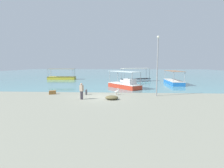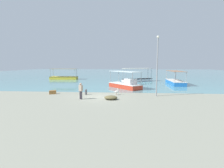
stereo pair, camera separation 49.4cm
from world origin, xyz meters
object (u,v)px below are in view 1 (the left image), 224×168
pelican (117,92)px  fisherman_standing (82,91)px  mooring_bollard (86,92)px  fishing_boat_center (136,79)px  fishing_boat_outer (125,84)px  net_pile (112,98)px  fishing_boat_near_left (174,81)px  cargo_crate (53,92)px  lamp_post (157,63)px  fishing_boat_near_right (62,77)px

pelican → fisherman_standing: fisherman_standing is taller
mooring_bollard → pelican: bearing=1.7°
fishing_boat_center → fisherman_standing: size_ratio=3.81×
fishing_boat_outer → net_pile: 8.45m
fishing_boat_near_left → cargo_crate: size_ratio=8.44×
fishing_boat_center → fisherman_standing: fishing_boat_center is taller
pelican → fishing_boat_outer: bearing=79.8°
mooring_bollard → fisherman_standing: size_ratio=0.40×
net_pile → fisherman_standing: bearing=-178.2°
lamp_post → net_pile: (-5.00, -2.32, -3.53)m
fishing_boat_outer → fishing_boat_near_left: (8.76, 5.54, -0.09)m
fishing_boat_near_right → net_pile: 25.35m
pelican → net_pile: 2.69m
mooring_bollard → cargo_crate: (-4.14, 0.16, -0.14)m
fishing_boat_near_left → fisherman_standing: bearing=-133.8°
fishing_boat_near_left → net_pile: 17.23m
fisherman_standing → net_pile: size_ratio=1.26×
fishing_boat_near_right → net_pile: bearing=-59.6°
fishing_boat_center → net_pile: (-3.87, -18.12, -0.30)m
lamp_post → fishing_boat_near_right: bearing=132.4°
fishing_boat_near_right → fisherman_standing: 24.02m
fishing_boat_center → fishing_boat_outer: size_ratio=1.13×
fishing_boat_center → fishing_boat_near_left: fishing_boat_center is taller
pelican → lamp_post: bearing=-4.0°
fishing_boat_outer → mooring_bollard: fishing_boat_outer is taller
fishing_boat_near_right → fishing_boat_near_left: 24.43m
fishing_boat_outer → cargo_crate: size_ratio=7.10×
fishing_boat_outer → pelican: fishing_boat_outer is taller
mooring_bollard → fishing_boat_near_left: bearing=40.1°
fishing_boat_outer → fishing_boat_near_left: bearing=32.3°
lamp_post → fishing_boat_near_left: bearing=65.5°
fishing_boat_center → fishing_boat_near_right: size_ratio=1.02×
fishing_boat_outer → net_pile: fishing_boat_outer is taller
mooring_bollard → net_pile: mooring_bollard is taller
pelican → fisherman_standing: (-3.58, -2.74, 0.53)m
fishing_boat_outer → fishing_boat_near_left: size_ratio=0.84×
net_pile → cargo_crate: 7.80m
fishing_boat_outer → fishing_boat_near_left: fishing_boat_outer is taller
lamp_post → fisherman_standing: lamp_post is taller
lamp_post → fishing_boat_outer: bearing=120.4°
cargo_crate → fishing_boat_outer: bearing=32.5°
fisherman_standing → mooring_bollard: bearing=91.4°
fishing_boat_near_left → fishing_boat_center: bearing=146.2°
fishing_boat_near_right → mooring_bollard: bearing=-63.5°
pelican → fishing_boat_near_right: bearing=124.7°
lamp_post → fisherman_standing: 8.93m
fishing_boat_outer → fisherman_standing: bearing=-118.7°
fishing_boat_center → fishing_boat_near_right: 17.12m
pelican → fishing_boat_near_left: bearing=48.9°
fisherman_standing → fishing_boat_near_right: bearing=113.9°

